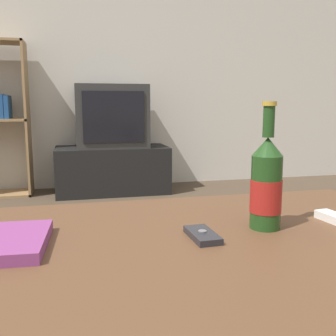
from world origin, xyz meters
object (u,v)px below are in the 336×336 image
object	(u,v)px
beer_bottle	(266,184)
cell_phone	(202,235)
tv_stand	(112,170)
television	(111,116)

from	to	relation	value
beer_bottle	cell_phone	size ratio (longest dim) A/B	2.62
beer_bottle	tv_stand	bearing A→B (deg)	92.32
television	cell_phone	xyz separation A→B (m)	(-0.06, -2.70, -0.17)
cell_phone	television	bearing A→B (deg)	86.21
beer_bottle	cell_phone	distance (m)	0.19
tv_stand	television	size ratio (longest dim) A/B	1.60
tv_stand	beer_bottle	size ratio (longest dim) A/B	3.35
beer_bottle	cell_phone	bearing A→B (deg)	-168.09
beer_bottle	cell_phone	xyz separation A→B (m)	(-0.16, -0.03, -0.10)
television	cell_phone	distance (m)	2.70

